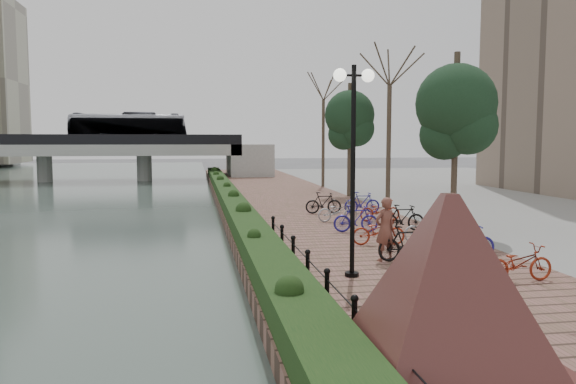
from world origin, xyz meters
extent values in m
plane|color=#59595B|center=(0.00, 0.00, 0.00)|extent=(220.00, 220.00, 0.00)
cube|color=brown|center=(4.00, 17.50, 0.25)|extent=(8.00, 75.00, 0.50)
cube|color=black|center=(0.60, 20.00, 0.80)|extent=(1.10, 56.00, 0.60)
cylinder|color=black|center=(1.40, -3.00, 0.85)|extent=(0.10, 0.10, 0.70)
cylinder|color=black|center=(1.40, -1.00, 0.85)|extent=(0.10, 0.10, 0.70)
cylinder|color=black|center=(1.40, 1.00, 0.85)|extent=(0.10, 0.10, 0.70)
cylinder|color=black|center=(1.40, 3.00, 0.85)|extent=(0.10, 0.10, 0.70)
cylinder|color=black|center=(1.40, 5.00, 0.85)|extent=(0.10, 0.10, 0.70)
cylinder|color=black|center=(1.40, 7.00, 0.85)|extent=(0.10, 0.10, 0.70)
cylinder|color=black|center=(1.40, 9.00, 0.85)|extent=(0.10, 0.10, 0.70)
cube|color=#4F2122|center=(2.32, -2.54, 0.59)|extent=(3.20, 3.20, 0.19)
pyramid|color=#4F2122|center=(2.32, -2.54, 1.91)|extent=(5.04, 5.04, 2.44)
cylinder|color=black|center=(2.60, 3.35, 3.10)|extent=(0.12, 0.12, 5.19)
cylinder|color=black|center=(2.60, 3.35, 5.44)|extent=(0.70, 0.06, 0.06)
sphere|color=white|center=(2.25, 3.35, 5.44)|extent=(0.32, 0.32, 0.32)
sphere|color=white|center=(2.95, 3.35, 5.44)|extent=(0.32, 0.32, 0.32)
imported|color=brown|center=(4.00, 4.93, 1.40)|extent=(0.76, 0.62, 1.80)
imported|color=#999A9D|center=(4.60, 2.15, 0.95)|extent=(0.60, 1.71, 0.90)
imported|color=black|center=(4.60, 4.75, 1.00)|extent=(0.47, 1.66, 1.00)
imported|color=maroon|center=(4.60, 7.35, 0.95)|extent=(0.60, 1.71, 0.90)
imported|color=navy|center=(4.60, 9.95, 1.00)|extent=(0.47, 1.66, 1.00)
imported|color=#999A9D|center=(4.60, 12.55, 0.95)|extent=(0.60, 1.71, 0.90)
imported|color=black|center=(4.60, 15.15, 1.00)|extent=(0.47, 1.66, 1.00)
imported|color=maroon|center=(6.40, 2.15, 0.95)|extent=(0.60, 1.71, 0.90)
imported|color=navy|center=(6.40, 4.75, 1.00)|extent=(0.47, 1.66, 1.00)
imported|color=#999A9D|center=(6.40, 7.35, 0.95)|extent=(0.60, 1.71, 0.90)
imported|color=black|center=(6.40, 9.95, 1.00)|extent=(0.47, 1.66, 1.00)
imported|color=maroon|center=(6.40, 12.55, 0.95)|extent=(0.60, 1.71, 0.90)
imported|color=navy|center=(6.40, 15.15, 1.00)|extent=(0.47, 1.66, 1.00)
cube|color=#989994|center=(-15.00, 45.00, 3.00)|extent=(36.00, 8.00, 1.00)
cube|color=black|center=(-15.00, 41.10, 3.95)|extent=(36.00, 0.15, 0.90)
cube|color=black|center=(-15.00, 48.90, 3.95)|extent=(36.00, 0.15, 0.90)
cylinder|color=#989994|center=(-15.00, 45.00, 1.25)|extent=(1.40, 1.40, 2.50)
cylinder|color=#989994|center=(-6.00, 45.00, 1.25)|extent=(1.40, 1.40, 2.50)
imported|color=silver|center=(-7.32, 45.00, 5.00)|extent=(2.52, 10.77, 3.00)
camera|label=1|loc=(-1.22, -9.94, 3.88)|focal=35.00mm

